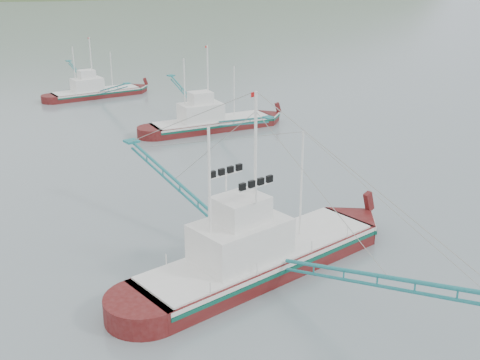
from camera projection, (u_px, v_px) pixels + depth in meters
ground at (299, 256)px, 36.49m from camera, size 1200.00×1200.00×0.00m
main_boat at (258, 246)px, 34.13m from camera, size 15.78×28.15×11.40m
bg_boat_right at (211, 115)px, 63.84m from camera, size 13.51×23.60×9.62m
bg_boat_far at (95, 88)px, 79.62m from camera, size 11.70×20.95×8.48m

